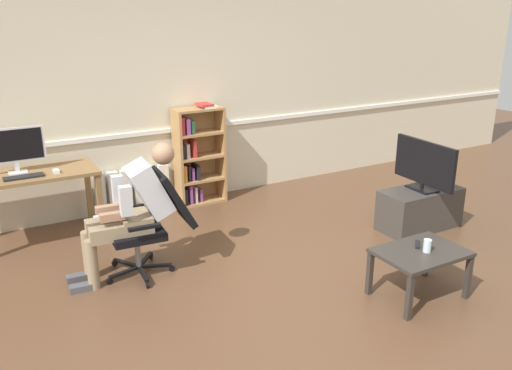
{
  "coord_description": "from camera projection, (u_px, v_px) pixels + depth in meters",
  "views": [
    {
      "loc": [
        -2.26,
        -3.39,
        2.35
      ],
      "look_at": [
        0.15,
        0.85,
        0.7
      ],
      "focal_mm": 37.46,
      "sensor_mm": 36.0,
      "label": 1
    }
  ],
  "objects": [
    {
      "name": "person_seated",
      "position": [
        132.0,
        208.0,
        4.71
      ],
      "size": [
        1.03,
        0.41,
        1.21
      ],
      "rotation": [
        0.0,
        0.0,
        -1.64
      ],
      "color": "#937F60",
      "rests_on": "ground_plane"
    },
    {
      "name": "drinking_glass",
      "position": [
        427.0,
        246.0,
        4.37
      ],
      "size": [
        0.06,
        0.06,
        0.11
      ],
      "primitive_type": "cylinder",
      "color": "silver",
      "rests_on": "coffee_table"
    },
    {
      "name": "radiator",
      "position": [
        133.0,
        190.0,
        6.34
      ],
      "size": [
        0.89,
        0.08,
        0.52
      ],
      "color": "white",
      "rests_on": "ground_plane"
    },
    {
      "name": "tv_stand",
      "position": [
        420.0,
        209.0,
        5.87
      ],
      "size": [
        0.92,
        0.43,
        0.45
      ],
      "color": "#3D3833",
      "rests_on": "ground_plane"
    },
    {
      "name": "computer_mouse",
      "position": [
        56.0,
        171.0,
        5.34
      ],
      "size": [
        0.06,
        0.1,
        0.03
      ],
      "primitive_type": "cube",
      "color": "white",
      "rests_on": "computer_desk"
    },
    {
      "name": "imac_monitor",
      "position": [
        14.0,
        147.0,
        5.26
      ],
      "size": [
        0.58,
        0.14,
        0.46
      ],
      "color": "silver",
      "rests_on": "computer_desk"
    },
    {
      "name": "keyboard",
      "position": [
        24.0,
        177.0,
        5.18
      ],
      "size": [
        0.37,
        0.12,
        0.02
      ],
      "primitive_type": "cube",
      "color": "black",
      "rests_on": "computer_desk"
    },
    {
      "name": "tv_screen",
      "position": [
        424.0,
        165.0,
        5.7
      ],
      "size": [
        0.21,
        0.83,
        0.54
      ],
      "rotation": [
        0.0,
        0.0,
        1.54
      ],
      "color": "black",
      "rests_on": "tv_stand"
    },
    {
      "name": "office_chair",
      "position": [
        153.0,
        218.0,
        4.82
      ],
      "size": [
        0.86,
        0.62,
        0.95
      ],
      "rotation": [
        0.0,
        0.0,
        -1.64
      ],
      "color": "black",
      "rests_on": "ground_plane"
    },
    {
      "name": "coffee_table",
      "position": [
        420.0,
        257.0,
        4.43
      ],
      "size": [
        0.73,
        0.52,
        0.42
      ],
      "color": "#332D28",
      "rests_on": "ground_plane"
    },
    {
      "name": "spare_remote",
      "position": [
        418.0,
        244.0,
        4.5
      ],
      "size": [
        0.13,
        0.13,
        0.02
      ],
      "primitive_type": "cube",
      "rotation": [
        0.0,
        0.0,
        5.49
      ],
      "color": "black",
      "rests_on": "coffee_table"
    },
    {
      "name": "bookshelf",
      "position": [
        196.0,
        156.0,
        6.52
      ],
      "size": [
        0.6,
        0.29,
        1.24
      ],
      "color": "#AD7F4C",
      "rests_on": "ground_plane"
    },
    {
      "name": "back_wall",
      "position": [
        170.0,
        94.0,
        6.36
      ],
      "size": [
        12.0,
        0.13,
        2.7
      ],
      "color": "beige",
      "rests_on": "ground_plane"
    },
    {
      "name": "computer_desk",
      "position": [
        27.0,
        184.0,
        5.35
      ],
      "size": [
        1.36,
        0.61,
        0.76
      ],
      "color": "olive",
      "rests_on": "ground_plane"
    },
    {
      "name": "ground_plane",
      "position": [
        290.0,
        292.0,
        4.6
      ],
      "size": [
        18.0,
        18.0,
        0.0
      ],
      "primitive_type": "plane",
      "color": "brown"
    }
  ]
}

